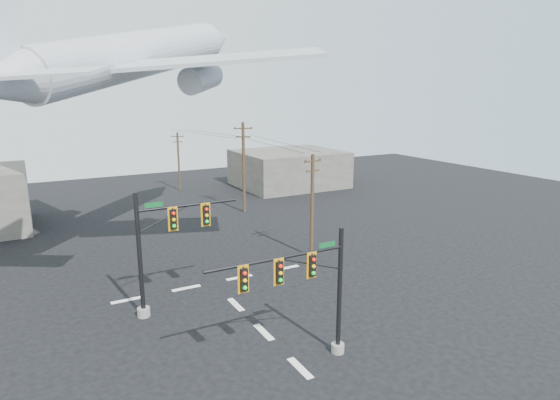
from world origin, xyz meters
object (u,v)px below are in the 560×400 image
signal_mast_near (310,291)px  utility_pole_b (244,166)px  airliner (139,56)px  utility_pole_c (179,160)px  utility_pole_a (312,204)px  signal_mast_far (162,249)px

signal_mast_near → utility_pole_b: size_ratio=0.75×
signal_mast_near → airliner: airliner is taller
signal_mast_near → utility_pole_c: bearing=81.4°
signal_mast_near → utility_pole_b: utility_pole_b is taller
airliner → signal_mast_near: bearing=-122.3°
signal_mast_near → utility_pole_c: 44.70m
utility_pole_b → airliner: bearing=-126.1°
utility_pole_a → utility_pole_b: utility_pole_b is taller
utility_pole_b → signal_mast_near: bearing=-92.5°
signal_mast_far → airliner: bearing=80.9°
utility_pole_a → airliner: 17.35m
utility_pole_b → utility_pole_c: size_ratio=1.27×
utility_pole_c → airliner: bearing=-88.6°
airliner → utility_pole_b: bearing=-3.9°
utility_pole_a → signal_mast_near: bearing=-131.5°
signal_mast_far → airliner: 15.59m
signal_mast_near → utility_pole_c: (6.67, 44.20, 0.26)m
utility_pole_a → signal_mast_far: bearing=-171.4°
signal_mast_near → airliner: (-3.25, 18.99, 11.98)m
utility_pole_c → utility_pole_b: bearing=-56.3°
signal_mast_far → utility_pole_a: utility_pole_a is taller
signal_mast_near → utility_pole_c: utility_pole_c is taller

